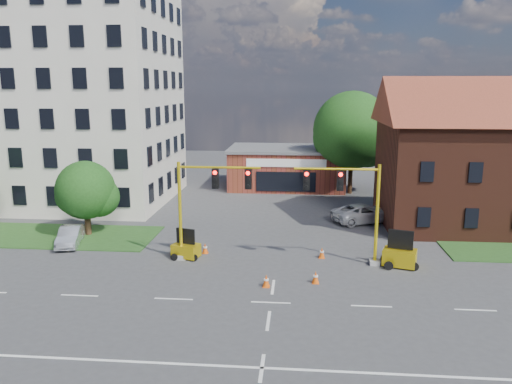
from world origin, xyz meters
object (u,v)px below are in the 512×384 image
trailer_west (186,249)px  trailer_east (400,256)px  signal_mast_west (206,199)px  signal_mast_east (350,202)px  pickup_white (365,213)px

trailer_west → trailer_east: (13.20, -0.40, 0.10)m
signal_mast_west → trailer_east: signal_mast_west is taller
signal_mast_east → signal_mast_west: bearing=180.0°
signal_mast_east → trailer_east: bearing=-2.8°
trailer_west → signal_mast_east: bearing=14.5°
signal_mast_west → trailer_west: signal_mast_west is taller
signal_mast_west → signal_mast_east: 8.71m
trailer_west → trailer_east: size_ratio=0.84×
signal_mast_west → trailer_east: bearing=-0.7°
signal_mast_west → signal_mast_east: (8.71, 0.00, 0.00)m
signal_mast_west → trailer_east: (11.80, -0.15, -3.24)m
pickup_white → signal_mast_east: bearing=142.6°
signal_mast_west → trailer_west: 3.63m
trailer_west → signal_mast_west: bearing=5.9°
trailer_east → pickup_white: size_ratio=0.41×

